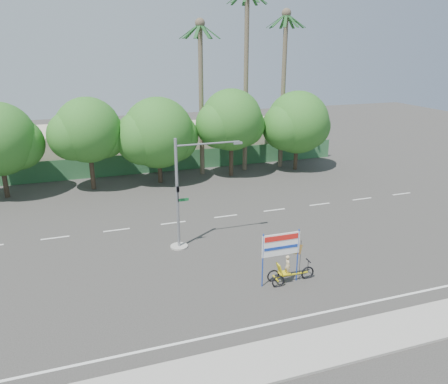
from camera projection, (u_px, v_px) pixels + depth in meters
name	position (u px, v px, depth m)	size (l,w,h in m)	color
ground	(238.00, 270.00, 24.85)	(120.00, 120.00, 0.00)	#33302D
sidewalk_near	(301.00, 353.00, 18.10)	(50.00, 2.40, 0.12)	gray
fence	(163.00, 162.00, 43.81)	(38.00, 0.08, 2.00)	#336B3D
building_left	(57.00, 150.00, 44.48)	(12.00, 8.00, 4.00)	beige
building_right	(224.00, 140.00, 50.02)	(14.00, 8.00, 3.60)	beige
tree_left	(88.00, 133.00, 37.22)	(6.66, 5.60, 8.07)	#473828
tree_center	(158.00, 135.00, 39.24)	(7.62, 6.40, 7.85)	#473828
tree_right	(231.00, 122.00, 41.12)	(6.90, 5.80, 8.36)	#473828
tree_far_right	(297.00, 124.00, 43.44)	(7.38, 6.20, 7.94)	#473828
palm_tall	(246.00, 64.00, 41.41)	(3.73, 3.79, 17.45)	#70604C
palm_mid	(284.00, 74.00, 42.97)	(3.73, 3.79, 15.45)	#70604C
palm_short	(201.00, 82.00, 40.55)	(3.73, 3.79, 14.45)	#70604C
traffic_signal	(182.00, 203.00, 26.81)	(4.72, 1.10, 7.00)	gray
trike_billboard	(285.00, 262.00, 23.18)	(3.13, 0.72, 3.07)	black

